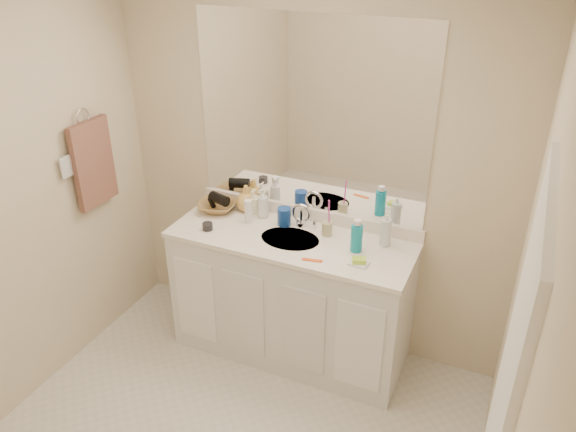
{
  "coord_description": "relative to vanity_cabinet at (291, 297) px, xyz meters",
  "views": [
    {
      "loc": [
        1.2,
        -1.71,
        2.6
      ],
      "look_at": [
        0.0,
        0.97,
        1.05
      ],
      "focal_mm": 35.0,
      "sensor_mm": 36.0,
      "label": 1
    }
  ],
  "objects": [
    {
      "name": "tan_cup",
      "position": [
        0.19,
        0.12,
        0.5
      ],
      "size": [
        0.07,
        0.07,
        0.09
      ],
      "primitive_type": "cylinder",
      "rotation": [
        0.0,
        0.0,
        0.15
      ],
      "color": "tan",
      "rests_on": "countertop"
    },
    {
      "name": "mouthwash_bottle",
      "position": [
        0.41,
        0.01,
        0.54
      ],
      "size": [
        0.08,
        0.08,
        0.17
      ],
      "primitive_type": "cylinder",
      "rotation": [
        0.0,
        0.0,
        -0.1
      ],
      "color": "#0E8AA8",
      "rests_on": "countertop"
    },
    {
      "name": "toothbrush",
      "position": [
        0.2,
        0.12,
        0.6
      ],
      "size": [
        0.01,
        0.04,
        0.19
      ],
      "primitive_type": "cylinder",
      "rotation": [
        0.14,
        0.0,
        0.12
      ],
      "color": "#EA3DAE",
      "rests_on": "tan_cup"
    },
    {
      "name": "soap_bottle_yellow",
      "position": [
        -0.42,
        0.21,
        0.54
      ],
      "size": [
        0.18,
        0.18,
        0.18
      ],
      "primitive_type": "imported",
      "rotation": [
        0.0,
        0.0,
        0.32
      ],
      "color": "#DCAC55",
      "rests_on": "countertop"
    },
    {
      "name": "clear_pump_bottle",
      "position": [
        0.55,
        0.14,
        0.54
      ],
      "size": [
        0.08,
        0.08,
        0.17
      ],
      "primitive_type": "cylinder",
      "rotation": [
        0.0,
        0.0,
        -0.36
      ],
      "color": "silver",
      "rests_on": "countertop"
    },
    {
      "name": "dark_jar",
      "position": [
        -0.52,
        -0.13,
        0.48
      ],
      "size": [
        0.08,
        0.08,
        0.05
      ],
      "primitive_type": "cylinder",
      "rotation": [
        0.0,
        0.0,
        0.22
      ],
      "color": "black",
      "rests_on": "countertop"
    },
    {
      "name": "sink_basin",
      "position": [
        0.0,
        -0.02,
        0.44
      ],
      "size": [
        0.37,
        0.37,
        0.02
      ],
      "primitive_type": "cylinder",
      "color": "beige",
      "rests_on": "countertop"
    },
    {
      "name": "countertop",
      "position": [
        0.0,
        0.0,
        0.44
      ],
      "size": [
        1.52,
        0.57,
        0.03
      ],
      "primitive_type": "cube",
      "color": "white",
      "rests_on": "vanity_cabinet"
    },
    {
      "name": "soap_dish",
      "position": [
        0.47,
        -0.12,
        0.46
      ],
      "size": [
        0.12,
        0.1,
        0.01
      ],
      "primitive_type": "cube",
      "rotation": [
        0.0,
        0.0,
        -0.1
      ],
      "color": "white",
      "rests_on": "countertop"
    },
    {
      "name": "towel_ring",
      "position": [
        -1.27,
        -0.25,
        1.12
      ],
      "size": [
        0.01,
        0.11,
        0.11
      ],
      "primitive_type": "torus",
      "rotation": [
        0.0,
        1.57,
        0.0
      ],
      "color": "silver",
      "rests_on": "wall_left"
    },
    {
      "name": "vanity_cabinet",
      "position": [
        0.0,
        0.0,
        0.0
      ],
      "size": [
        1.5,
        0.55,
        0.85
      ],
      "primitive_type": "cube",
      "color": "silver",
      "rests_on": "floor"
    },
    {
      "name": "mirror",
      "position": [
        0.0,
        0.27,
        1.14
      ],
      "size": [
        1.48,
        0.01,
        1.2
      ],
      "primitive_type": "cube",
      "color": "white",
      "rests_on": "wall_back"
    },
    {
      "name": "green_soap",
      "position": [
        0.47,
        -0.12,
        0.48
      ],
      "size": [
        0.09,
        0.08,
        0.03
      ],
      "primitive_type": "cube",
      "rotation": [
        0.0,
        0.0,
        0.38
      ],
      "color": "#B0DB35",
      "rests_on": "soap_dish"
    },
    {
      "name": "hand_towel",
      "position": [
        -1.25,
        -0.25,
        0.82
      ],
      "size": [
        0.04,
        0.32,
        0.55
      ],
      "primitive_type": "cube",
      "color": "brown",
      "rests_on": "towel_ring"
    },
    {
      "name": "backsplash",
      "position": [
        0.0,
        0.26,
        0.5
      ],
      "size": [
        1.52,
        0.03,
        0.08
      ],
      "primitive_type": "cube",
      "color": "white",
      "rests_on": "countertop"
    },
    {
      "name": "wall_right",
      "position": [
        1.3,
        -1.02,
        0.77
      ],
      "size": [
        0.02,
        2.6,
        2.4
      ],
      "primitive_type": "cube",
      "color": "beige",
      "rests_on": "floor"
    },
    {
      "name": "wall_back",
      "position": [
        0.0,
        0.28,
        0.77
      ],
      "size": [
        2.6,
        0.02,
        2.4
      ],
      "primitive_type": "cube",
      "color": "beige",
      "rests_on": "floor"
    },
    {
      "name": "orange_comb",
      "position": [
        0.22,
        -0.2,
        0.46
      ],
      "size": [
        0.12,
        0.05,
        0.0
      ],
      "primitive_type": "cube",
      "rotation": [
        0.0,
        0.0,
        0.18
      ],
      "color": "#DB5017",
      "rests_on": "countertop"
    },
    {
      "name": "extra_white_bottle",
      "position": [
        -0.33,
        0.06,
        0.53
      ],
      "size": [
        0.06,
        0.06,
        0.16
      ],
      "primitive_type": "cylinder",
      "rotation": [
        0.0,
        0.0,
        0.3
      ],
      "color": "white",
      "rests_on": "countertop"
    },
    {
      "name": "soap_bottle_white",
      "position": [
        -0.28,
        0.17,
        0.55
      ],
      "size": [
        0.1,
        0.1,
        0.2
      ],
      "primitive_type": "imported",
      "rotation": [
        0.0,
        0.0,
        -0.36
      ],
      "color": "white",
      "rests_on": "countertop"
    },
    {
      "name": "hair_dryer",
      "position": [
        -0.58,
        0.12,
        0.54
      ],
      "size": [
        0.16,
        0.11,
        0.07
      ],
      "primitive_type": "cylinder",
      "rotation": [
        0.0,
        1.57,
        -0.32
      ],
      "color": "black",
      "rests_on": "wicker_basket"
    },
    {
      "name": "faucet",
      "position": [
        0.0,
        0.16,
        0.51
      ],
      "size": [
        0.02,
        0.02,
        0.11
      ],
      "primitive_type": "cylinder",
      "color": "silver",
      "rests_on": "countertop"
    },
    {
      "name": "wicker_basket",
      "position": [
        -0.6,
        0.12,
        0.49
      ],
      "size": [
        0.31,
        0.31,
        0.06
      ],
      "primitive_type": "imported",
      "rotation": [
        0.0,
        0.0,
        0.31
      ],
      "color": "olive",
      "rests_on": "countertop"
    },
    {
      "name": "switch_plate",
      "position": [
        -1.27,
        -0.45,
        0.88
      ],
      "size": [
        0.01,
        0.08,
        0.13
      ],
      "primitive_type": "cube",
      "color": "silver",
      "rests_on": "wall_left"
    },
    {
      "name": "soap_bottle_cream",
      "position": [
        -0.36,
        0.21,
        0.53
      ],
      "size": [
        0.07,
        0.08,
        0.16
      ],
      "primitive_type": "imported",
      "rotation": [
        0.0,
        0.0,
        0.03
      ],
      "color": "#FFF9CF",
      "rests_on": "countertop"
    },
    {
      "name": "blue_mug",
      "position": [
        -0.11,
        0.13,
        0.51
      ],
      "size": [
        0.11,
        0.11,
        0.12
      ],
      "primitive_type": "cylinder",
      "rotation": [
        0.0,
        0.0,
        0.4
      ],
      "color": "navy",
      "rests_on": "countertop"
    }
  ]
}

